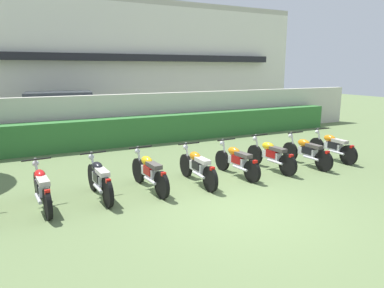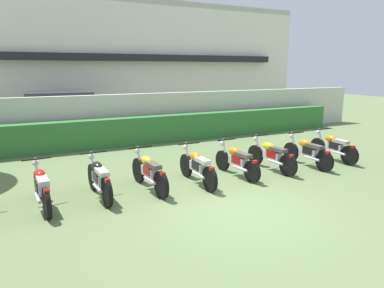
% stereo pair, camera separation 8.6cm
% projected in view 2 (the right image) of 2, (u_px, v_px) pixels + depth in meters
% --- Properties ---
extents(ground, '(60.00, 60.00, 0.00)m').
position_uv_depth(ground, '(240.00, 209.00, 7.28)').
color(ground, '#607547').
extents(building, '(25.03, 6.50, 6.55)m').
position_uv_depth(building, '(88.00, 62.00, 20.69)').
color(building, silver).
rests_on(building, ground).
extents(compound_wall, '(23.78, 0.30, 1.89)m').
position_uv_depth(compound_wall, '(129.00, 118.00, 14.01)').
color(compound_wall, beige).
rests_on(compound_wall, ground).
extents(hedge_row, '(19.03, 0.70, 1.06)m').
position_uv_depth(hedge_row, '(135.00, 131.00, 13.49)').
color(hedge_row, '#337033').
rests_on(hedge_row, ground).
extents(parked_car, '(4.68, 2.50, 1.89)m').
position_uv_depth(parked_car, '(66.00, 114.00, 15.37)').
color(parked_car, navy).
rests_on(parked_car, ground).
extents(motorcycle_in_row_1, '(0.60, 1.91, 0.96)m').
position_uv_depth(motorcycle_in_row_1, '(41.00, 187.00, 7.29)').
color(motorcycle_in_row_1, black).
rests_on(motorcycle_in_row_1, ground).
extents(motorcycle_in_row_2, '(0.60, 1.85, 0.98)m').
position_uv_depth(motorcycle_in_row_2, '(99.00, 178.00, 7.85)').
color(motorcycle_in_row_2, black).
rests_on(motorcycle_in_row_2, ground).
extents(motorcycle_in_row_3, '(0.60, 1.97, 0.97)m').
position_uv_depth(motorcycle_in_row_3, '(149.00, 172.00, 8.38)').
color(motorcycle_in_row_3, black).
rests_on(motorcycle_in_row_3, ground).
extents(motorcycle_in_row_4, '(0.60, 1.95, 0.97)m').
position_uv_depth(motorcycle_in_row_4, '(197.00, 166.00, 8.83)').
color(motorcycle_in_row_4, black).
rests_on(motorcycle_in_row_4, ground).
extents(motorcycle_in_row_5, '(0.60, 1.87, 0.95)m').
position_uv_depth(motorcycle_in_row_5, '(237.00, 160.00, 9.45)').
color(motorcycle_in_row_5, black).
rests_on(motorcycle_in_row_5, ground).
extents(motorcycle_in_row_6, '(0.60, 1.96, 0.96)m').
position_uv_depth(motorcycle_in_row_6, '(271.00, 155.00, 10.00)').
color(motorcycle_in_row_6, black).
rests_on(motorcycle_in_row_6, ground).
extents(motorcycle_in_row_7, '(0.60, 1.94, 0.96)m').
position_uv_depth(motorcycle_in_row_7, '(307.00, 152.00, 10.43)').
color(motorcycle_in_row_7, black).
rests_on(motorcycle_in_row_7, ground).
extents(motorcycle_in_row_8, '(0.60, 1.90, 0.96)m').
position_uv_depth(motorcycle_in_row_8, '(333.00, 147.00, 11.09)').
color(motorcycle_in_row_8, black).
rests_on(motorcycle_in_row_8, ground).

